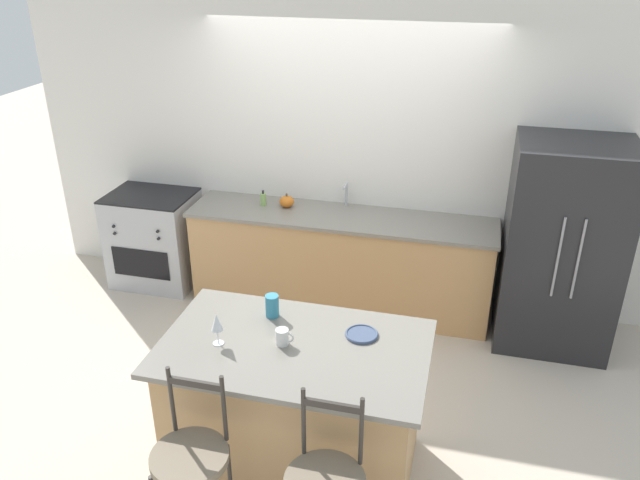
{
  "coord_description": "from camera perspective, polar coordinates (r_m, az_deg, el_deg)",
  "views": [
    {
      "loc": [
        1.06,
        -4.54,
        3.09
      ],
      "look_at": [
        0.07,
        -0.65,
        1.14
      ],
      "focal_mm": 35.0,
      "sensor_mm": 36.0,
      "label": 1
    }
  ],
  "objects": [
    {
      "name": "bar_stool_near",
      "position": [
        3.56,
        -11.63,
        -19.89
      ],
      "size": [
        0.41,
        0.41,
        1.1
      ],
      "color": "#332D28",
      "rests_on": "ground_plane"
    },
    {
      "name": "tumbler_cup",
      "position": [
        3.93,
        -4.4,
        -6.02
      ],
      "size": [
        0.09,
        0.09,
        0.15
      ],
      "color": "teal",
      "rests_on": "kitchen_island"
    },
    {
      "name": "coffee_mug",
      "position": [
        3.69,
        -3.44,
        -8.84
      ],
      "size": [
        0.11,
        0.08,
        0.1
      ],
      "color": "white",
      "rests_on": "kitchen_island"
    },
    {
      "name": "sink_faucet",
      "position": [
        5.59,
        2.39,
        4.39
      ],
      "size": [
        0.02,
        0.13,
        0.22
      ],
      "color": "#ADAFB5",
      "rests_on": "back_counter"
    },
    {
      "name": "back_counter",
      "position": [
        5.66,
        1.87,
        -1.83
      ],
      "size": [
        2.71,
        0.65,
        0.9
      ],
      "color": "tan",
      "rests_on": "ground_plane"
    },
    {
      "name": "wall_back",
      "position": [
        5.59,
        2.7,
        7.78
      ],
      "size": [
        6.0,
        0.07,
        2.7
      ],
      "color": "silver",
      "rests_on": "ground_plane"
    },
    {
      "name": "wine_glass",
      "position": [
        3.68,
        -9.42,
        -7.47
      ],
      "size": [
        0.07,
        0.07,
        0.2
      ],
      "color": "white",
      "rests_on": "kitchen_island"
    },
    {
      "name": "kitchen_island",
      "position": [
        3.99,
        -2.27,
        -15.05
      ],
      "size": [
        1.58,
        0.96,
        0.94
      ],
      "color": "tan",
      "rests_on": "ground_plane"
    },
    {
      "name": "pumpkin_decoration",
      "position": [
        5.62,
        -3.06,
        3.53
      ],
      "size": [
        0.13,
        0.13,
        0.13
      ],
      "color": "orange",
      "rests_on": "back_counter"
    },
    {
      "name": "refrigerator",
      "position": [
        5.35,
        21.2,
        -0.53
      ],
      "size": [
        0.89,
        0.79,
        1.72
      ],
      "color": "#232326",
      "rests_on": "ground_plane"
    },
    {
      "name": "ground_plane",
      "position": [
        5.59,
        0.99,
        -7.62
      ],
      "size": [
        18.0,
        18.0,
        0.0
      ],
      "primitive_type": "plane",
      "color": "beige"
    },
    {
      "name": "soap_bottle",
      "position": [
        5.66,
        -5.21,
        3.73
      ],
      "size": [
        0.05,
        0.05,
        0.14
      ],
      "color": "#89B260",
      "rests_on": "back_counter"
    },
    {
      "name": "oven_range",
      "position": [
        6.26,
        -14.85,
        0.13
      ],
      "size": [
        0.79,
        0.63,
        0.92
      ],
      "color": "#ADAFB5",
      "rests_on": "ground_plane"
    },
    {
      "name": "dinner_plate",
      "position": [
        3.79,
        3.83,
        -8.58
      ],
      "size": [
        0.2,
        0.2,
        0.02
      ],
      "color": "#425170",
      "rests_on": "kitchen_island"
    }
  ]
}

